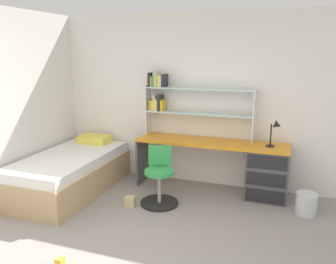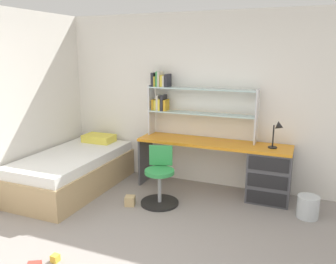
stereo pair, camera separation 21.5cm
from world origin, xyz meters
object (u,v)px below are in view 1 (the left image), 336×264
Objects in this scene: toy_block_yellow_2 at (60,261)px; bookshelf_hutch at (182,100)px; waste_bin at (306,204)px; desk at (252,167)px; desk_lamp at (276,129)px; toy_block_natural_0 at (130,202)px; swivel_chair at (159,182)px; bed_platform at (70,173)px.

bookshelf_hutch is at bearing 79.10° from toy_block_yellow_2.
waste_bin is (1.83, -0.50, -1.19)m from bookshelf_hutch.
desk_lamp is (0.29, -0.04, 0.59)m from desk.
bookshelf_hutch is 1.69m from toy_block_natural_0.
toy_block_yellow_2 is (-0.07, -1.41, -0.03)m from toy_block_natural_0.
desk_lamp is at bearing -7.46° from bookshelf_hutch.
desk reaches higher than toy_block_natural_0.
swivel_chair is 1.92m from waste_bin.
toy_block_natural_0 is 1.41m from toy_block_yellow_2.
desk_lamp is at bearing 25.94° from toy_block_natural_0.
bed_platform is at bearing -150.01° from bookshelf_hutch.
bookshelf_hutch reaches higher than toy_block_yellow_2.
desk is at bearing 55.89° from toy_block_yellow_2.
bookshelf_hutch is 0.84× the size of bed_platform.
bed_platform is (-1.41, -0.03, -0.03)m from swivel_chair.
waste_bin is at bearing 9.56° from swivel_chair.
bookshelf_hutch is 1.43m from desk_lamp.
bookshelf_hutch is at bearing 172.54° from desk_lamp.
bookshelf_hutch is 1.99m from bed_platform.
swivel_chair is 10.73× the size of toy_block_yellow_2.
toy_block_natural_0 is at bearing -146.41° from swivel_chair.
desk_lamp is at bearing 23.94° from swivel_chair.
desk is 1.35× the size of bookshelf_hutch.
desk_lamp reaches higher than toy_block_natural_0.
desk_lamp is at bearing -7.24° from desk.
bookshelf_hutch is 2.24m from waste_bin.
desk is 2.82m from toy_block_yellow_2.
desk_lamp reaches higher than desk.
bed_platform is at bearing -178.84° from swivel_chair.
swivel_chair reaches higher than toy_block_yellow_2.
toy_block_natural_0 is at bearing -148.80° from desk.
bookshelf_hutch is at bearing 164.66° from waste_bin.
desk is 2.84× the size of swivel_chair.
desk is 17.12× the size of toy_block_natural_0.
swivel_chair is at bearing -156.06° from desk_lamp.
toy_block_natural_0 is 1.78× the size of toy_block_yellow_2.
desk_lamp is 0.49× the size of swivel_chair.
toy_block_natural_0 is at bearing -110.81° from bookshelf_hutch.
waste_bin is (1.88, 0.32, -0.16)m from swivel_chair.
desk is at bearing 154.11° from waste_bin.
desk_lamp is 1.72m from swivel_chair.
desk_lamp reaches higher than waste_bin.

